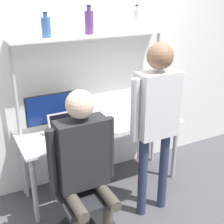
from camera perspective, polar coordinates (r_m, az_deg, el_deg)
ground_plane at (r=3.51m, az=0.60°, el=-15.93°), size 12.00×12.00×0.00m
wall_back at (r=3.47m, az=-4.66°, el=8.57°), size 8.00×0.06×2.70m
desk at (r=3.40m, az=-2.02°, el=-3.86°), size 1.77×0.63×0.75m
shelf_unit at (r=3.29m, az=-3.55°, el=9.64°), size 1.68×0.26×1.70m
monitor at (r=3.25m, az=-10.56°, el=0.29°), size 0.58×0.19×0.40m
laptop at (r=3.17m, az=-8.23°, el=-3.21°), size 0.35×0.23×0.23m
cell_phone at (r=3.25m, az=-3.82°, el=-3.55°), size 0.07×0.15×0.01m
office_chair at (r=2.99m, az=-5.17°, el=-17.12°), size 0.56×0.56×0.91m
person_seated at (r=2.63m, az=-5.22°, el=-8.23°), size 0.60×0.48×1.42m
person_standing at (r=2.86m, az=8.21°, el=0.22°), size 0.55×0.23×1.72m
bottle_blue at (r=3.08m, az=-11.96°, el=15.00°), size 0.09×0.09×0.23m
bottle_clear at (r=3.47m, az=4.48°, el=16.46°), size 0.07×0.07×0.27m
bottle_purple at (r=3.22m, az=-4.20°, el=16.09°), size 0.09×0.09×0.28m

